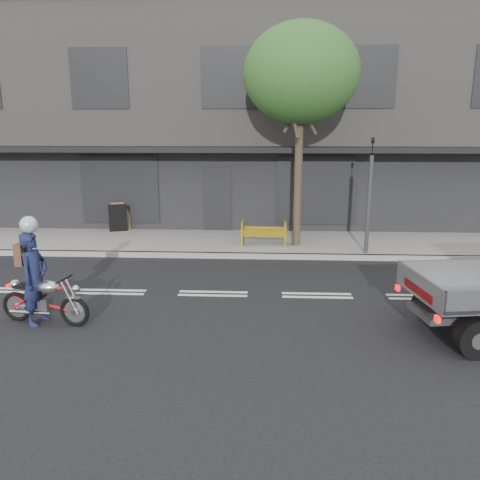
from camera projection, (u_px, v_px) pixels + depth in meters
name	position (u px, v px, depth m)	size (l,w,h in m)	color
ground	(213.00, 294.00, 10.86)	(80.00, 80.00, 0.00)	black
sidewalk	(228.00, 243.00, 15.40)	(32.00, 3.20, 0.15)	gray
kerb	(224.00, 255.00, 13.85)	(32.00, 0.20, 0.15)	gray
building_main	(239.00, 122.00, 20.90)	(26.00, 10.00, 8.00)	slate
street_tree	(301.00, 74.00, 13.60)	(3.40, 3.40, 6.74)	#382B21
traffic_light_pole	(369.00, 203.00, 13.52)	(0.12, 0.12, 3.50)	#2D2D30
motorcycle	(44.00, 299.00, 9.12)	(1.87, 0.55, 0.97)	black
rider	(35.00, 279.00, 9.03)	(0.67, 0.44, 1.84)	#171D3F
construction_barrier	(264.00, 234.00, 14.48)	(1.43, 0.57, 0.80)	yellow
sandwich_board	(118.00, 218.00, 16.55)	(0.64, 0.42, 1.01)	black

